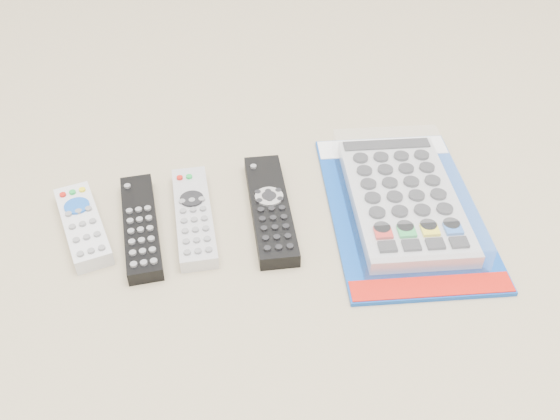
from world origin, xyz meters
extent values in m
plane|color=gray|center=(0.00, 0.00, 0.00)|extent=(5.00, 5.00, 0.00)
cube|color=silver|center=(-0.23, 0.03, 0.01)|extent=(0.07, 0.16, 0.02)
cylinder|color=#1850B4|center=(-0.23, 0.06, 0.02)|extent=(0.04, 0.04, 0.00)
cube|color=black|center=(-0.15, 0.01, 0.01)|extent=(0.05, 0.20, 0.02)
cube|color=#B7B7BC|center=(-0.08, 0.02, 0.01)|extent=(0.06, 0.19, 0.02)
cylinder|color=black|center=(-0.08, 0.04, 0.02)|extent=(0.03, 0.03, 0.00)
cube|color=black|center=(0.02, 0.01, 0.01)|extent=(0.08, 0.22, 0.02)
cylinder|color=silver|center=(0.03, 0.02, 0.02)|extent=(0.04, 0.04, 0.00)
cube|color=#0E409C|center=(0.21, -0.03, 0.00)|extent=(0.26, 0.36, 0.01)
cube|color=white|center=(0.23, 0.10, 0.01)|extent=(0.20, 0.08, 0.00)
cube|color=red|center=(0.18, -0.18, 0.01)|extent=(0.20, 0.07, 0.00)
cube|color=#B7B7BC|center=(0.21, -0.03, 0.02)|extent=(0.18, 0.28, 0.02)
cube|color=white|center=(0.21, -0.03, 0.03)|extent=(0.20, 0.30, 0.04)
camera|label=1|loc=(-0.12, -0.62, 0.57)|focal=40.00mm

